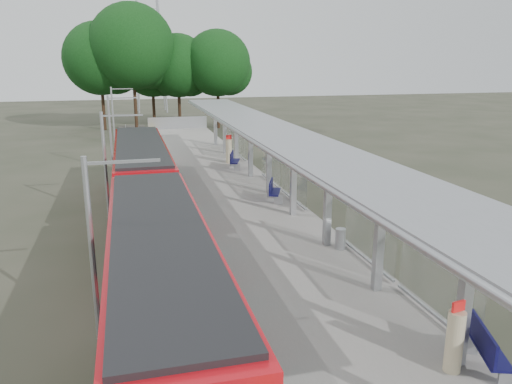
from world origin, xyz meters
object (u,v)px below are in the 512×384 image
Objects in this scene: bench_near at (486,347)px; train at (148,209)px; bench_mid at (273,190)px; bench_far at (234,160)px; info_pillar_far at (229,151)px; info_pillar_near at (455,341)px; litter_bin at (340,239)px.

train is at bearing 141.11° from bench_near.
bench_far reaches higher than bench_mid.
bench_near is (6.90, -11.42, -0.46)m from train.
bench_mid is at bearing -69.65° from bench_far.
train reaches higher than info_pillar_far.
info_pillar_far reaches higher than bench_mid.
info_pillar_near reaches higher than bench_mid.
bench_far is at bearing 93.32° from litter_bin.
info_pillar_far is at bearing 80.48° from info_pillar_near.
bench_near reaches higher than bench_mid.
litter_bin is at bearing 110.49° from bench_near.
bench_mid is 2.06× the size of litter_bin.
train is at bearing -99.30° from bench_far.
bench_mid is at bearing -102.59° from info_pillar_far.
bench_near is 14.74m from bench_mid.
litter_bin is (0.64, 7.67, -0.36)m from info_pillar_near.
bench_far is 14.99m from litter_bin.
bench_mid is 8.08m from bench_far.
info_pillar_near is 7.70m from litter_bin.
train is 16.87× the size of bench_mid.
bench_near is 22.83m from bench_far.
bench_mid is at bearing 79.91° from info_pillar_near.
train is 7.74m from litter_bin.
train is 14.55m from info_pillar_far.
bench_far is 1.86m from info_pillar_far.
train is at bearing 108.95° from info_pillar_near.
info_pillar_near reaches higher than litter_bin.
bench_far is (5.96, 11.38, -0.47)m from train.
info_pillar_far is at bearing 112.70° from bench_mid.
litter_bin is at bearing -63.61° from bench_mid.
info_pillar_far is at bearing 65.45° from train.
bench_near is at bearing -58.87° from train.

